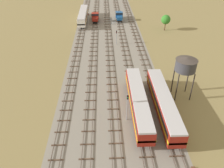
{
  "coord_description": "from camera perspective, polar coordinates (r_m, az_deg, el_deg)",
  "views": [
    {
      "loc": [
        -1.67,
        -7.57,
        29.41
      ],
      "look_at": [
        0.0,
        35.42,
        1.5
      ],
      "focal_mm": 37.52,
      "sensor_mm": 36.0,
      "label": 1
    }
  ],
  "objects": [
    {
      "name": "ground_plane",
      "position": [
        70.06,
        -0.66,
        8.15
      ],
      "size": [
        480.0,
        480.0,
        0.0
      ],
      "primitive_type": "plane",
      "color": "olive"
    },
    {
      "name": "ballast_bed",
      "position": [
        70.06,
        -0.66,
        8.15
      ],
      "size": [
        22.79,
        176.0,
        0.01
      ],
      "primitive_type": "cube",
      "color": "gray",
      "rests_on": "ground"
    },
    {
      "name": "track_far_left",
      "position": [
        71.31,
        -8.33,
        8.38
      ],
      "size": [
        2.4,
        126.0,
        0.29
      ],
      "color": "#47382D",
      "rests_on": "ground"
    },
    {
      "name": "track_left",
      "position": [
        70.96,
        -4.52,
        8.51
      ],
      "size": [
        2.4,
        126.0,
        0.29
      ],
      "color": "#47382D",
      "rests_on": "ground"
    },
    {
      "name": "track_centre_left",
      "position": [
        70.91,
        -0.69,
        8.59
      ],
      "size": [
        2.4,
        126.0,
        0.29
      ],
      "color": "#47382D",
      "rests_on": "ground"
    },
    {
      "name": "track_centre",
      "position": [
        71.18,
        3.14,
        8.64
      ],
      "size": [
        2.4,
        126.0,
        0.29
      ],
      "color": "#47382D",
      "rests_on": "ground"
    },
    {
      "name": "track_centre_right",
      "position": [
        71.75,
        6.92,
        8.65
      ],
      "size": [
        2.4,
        126.0,
        0.29
      ],
      "color": "#47382D",
      "rests_on": "ground"
    },
    {
      "name": "diesel_railcar_centre_right_nearest",
      "position": [
        45.16,
        12.46,
        -4.36
      ],
      "size": [
        2.96,
        20.5,
        3.8
      ],
      "color": "maroon",
      "rests_on": "ground"
    },
    {
      "name": "diesel_railcar_centre_near",
      "position": [
        44.71,
        6.43,
        -4.11
      ],
      "size": [
        2.96,
        20.5,
        3.8
      ],
      "color": "maroon",
      "rests_on": "ground"
    },
    {
      "name": "diesel_railcar_far_left_mid",
      "position": [
        94.82,
        -7.09,
        16.31
      ],
      "size": [
        2.96,
        20.5,
        3.8
      ],
      "color": "white",
      "rests_on": "ground"
    },
    {
      "name": "shunter_loco_left_midfar",
      "position": [
        95.12,
        -4.12,
        16.15
      ],
      "size": [
        2.74,
        8.46,
        3.1
      ],
      "color": "maroon",
      "rests_on": "ground"
    },
    {
      "name": "shunter_loco_centre_far",
      "position": [
        96.22,
        1.73,
        16.41
      ],
      "size": [
        2.74,
        8.46,
        3.1
      ],
      "color": "#194C8C",
      "rests_on": "ground"
    },
    {
      "name": "water_tower",
      "position": [
        48.54,
        17.58,
        4.53
      ],
      "size": [
        4.37,
        4.37,
        9.05
      ],
      "color": "#2D2826",
      "rests_on": "ground"
    },
    {
      "name": "signal_post_nearest",
      "position": [
        90.56,
        -5.75,
        15.86
      ],
      "size": [
        0.28,
        0.47,
        4.65
      ],
      "color": "gray",
      "rests_on": "ground"
    },
    {
      "name": "signal_post_near",
      "position": [
        73.29,
        1.09,
        11.77
      ],
      "size": [
        0.28,
        0.47,
        4.51
      ],
      "color": "gray",
      "rests_on": "ground"
    },
    {
      "name": "signal_post_mid",
      "position": [
        41.97,
        3.76,
        -4.95
      ],
      "size": [
        0.28,
        0.47,
        5.81
      ],
      "color": "gray",
      "rests_on": "ground"
    },
    {
      "name": "lineside_tree_1",
      "position": [
        86.93,
        12.98,
        15.05
      ],
      "size": [
        3.23,
        3.23,
        5.46
      ],
      "color": "#4C331E",
      "rests_on": "ground"
    }
  ]
}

